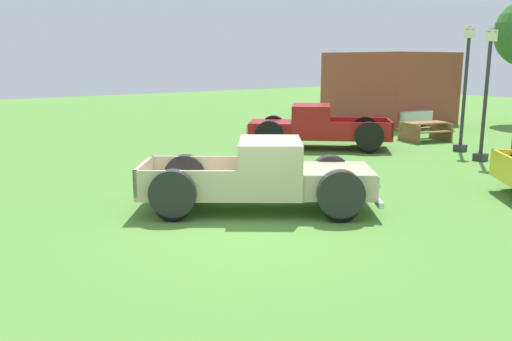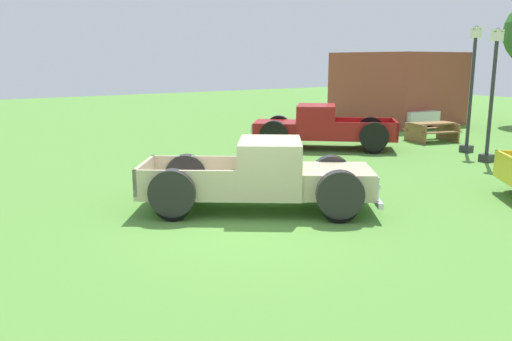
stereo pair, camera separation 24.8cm
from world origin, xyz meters
TOP-DOWN VIEW (x-y plane):
  - ground_plane at (0.00, 0.00)m, footprint 80.00×80.00m
  - pickup_truck_foreground at (-0.41, 0.94)m, footprint 4.59×5.23m
  - pickup_truck_behind_right at (-6.22, 7.26)m, footprint 5.05×5.22m
  - sedan_distant_a at (-8.95, 15.15)m, footprint 4.59×2.50m
  - lamp_post_near at (-2.33, 11.22)m, footprint 0.36×0.36m
  - lamp_post_far at (-0.88, 10.12)m, footprint 0.36×0.36m
  - picnic_table at (-4.70, 12.36)m, footprint 1.93×2.15m
  - brick_pavilion at (-9.95, 16.31)m, footprint 5.27×4.98m

SIDE VIEW (x-z plane):
  - ground_plane at x=0.00m, z-range 0.00..0.00m
  - picnic_table at x=-4.70m, z-range 0.10..0.88m
  - pickup_truck_foreground at x=-0.41m, z-range -0.04..1.55m
  - sedan_distant_a at x=-8.95m, z-range 0.04..1.49m
  - pickup_truck_behind_right at x=-6.22m, z-range -0.04..1.61m
  - brick_pavilion at x=-9.95m, z-range 0.00..3.67m
  - lamp_post_far at x=-0.88m, z-range 0.10..4.41m
  - lamp_post_near at x=-2.33m, z-range 0.11..4.59m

